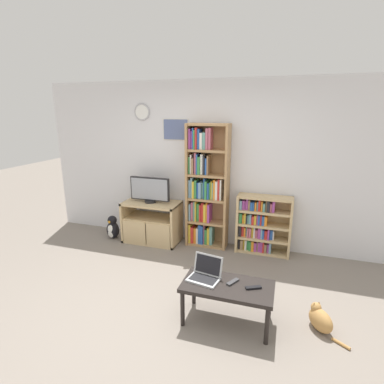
{
  "coord_description": "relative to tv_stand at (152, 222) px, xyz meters",
  "views": [
    {
      "loc": [
        1.2,
        -2.53,
        2.13
      ],
      "look_at": [
        0.03,
        1.11,
        1.09
      ],
      "focal_mm": 28.0,
      "sensor_mm": 36.0,
      "label": 1
    }
  ],
  "objects": [
    {
      "name": "bookshelf_short",
      "position": [
        1.76,
        0.16,
        0.09
      ],
      "size": [
        0.81,
        0.28,
        0.91
      ],
      "color": "tan",
      "rests_on": "ground_plane"
    },
    {
      "name": "penguin_figurine",
      "position": [
        -0.7,
        -0.1,
        -0.16
      ],
      "size": [
        0.22,
        0.2,
        0.4
      ],
      "color": "black",
      "rests_on": "ground_plane"
    },
    {
      "name": "remote_near_laptop",
      "position": [
        1.86,
        -1.59,
        0.1
      ],
      "size": [
        0.16,
        0.11,
        0.02
      ],
      "rotation": [
        0.0,
        0.0,
        5.18
      ],
      "color": "black",
      "rests_on": "coffee_table"
    },
    {
      "name": "remote_far_from_laptop",
      "position": [
        1.64,
        -1.55,
        0.1
      ],
      "size": [
        0.12,
        0.16,
        0.02
      ],
      "rotation": [
        0.0,
        0.0,
        2.64
      ],
      "color": "#38383A",
      "rests_on": "coffee_table"
    },
    {
      "name": "laptop",
      "position": [
        1.35,
        -1.55,
        0.15
      ],
      "size": [
        0.36,
        0.31,
        0.24
      ],
      "rotation": [
        0.0,
        0.0,
        -0.18
      ],
      "color": "#B7BABC",
      "rests_on": "coffee_table"
    },
    {
      "name": "ground_plane",
      "position": [
        0.87,
        -1.72,
        -0.34
      ],
      "size": [
        18.0,
        18.0,
        0.0
      ],
      "primitive_type": "plane",
      "color": "gray"
    },
    {
      "name": "tv_stand",
      "position": [
        0.0,
        0.0,
        0.0
      ],
      "size": [
        0.92,
        0.51,
        0.68
      ],
      "color": "tan",
      "rests_on": "ground_plane"
    },
    {
      "name": "cat",
      "position": [
        2.51,
        -1.42,
        -0.23
      ],
      "size": [
        0.41,
        0.39,
        0.27
      ],
      "rotation": [
        0.0,
        0.0,
        0.61
      ],
      "color": "#B78447",
      "rests_on": "ground_plane"
    },
    {
      "name": "television",
      "position": [
        -0.01,
        0.01,
        0.55
      ],
      "size": [
        0.67,
        0.18,
        0.42
      ],
      "color": "black",
      "rests_on": "tv_stand"
    },
    {
      "name": "wall_back",
      "position": [
        0.86,
        0.32,
        0.96
      ],
      "size": [
        5.7,
        0.09,
        2.6
      ],
      "color": "silver",
      "rests_on": "ground_plane"
    },
    {
      "name": "bookshelf_tall",
      "position": [
        0.87,
        0.16,
        0.6
      ],
      "size": [
        0.65,
        0.28,
        1.96
      ],
      "color": "tan",
      "rests_on": "ground_plane"
    },
    {
      "name": "coffee_table",
      "position": [
        1.6,
        -1.6,
        0.04
      ],
      "size": [
        0.92,
        0.47,
        0.43
      ],
      "color": "black",
      "rests_on": "ground_plane"
    }
  ]
}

